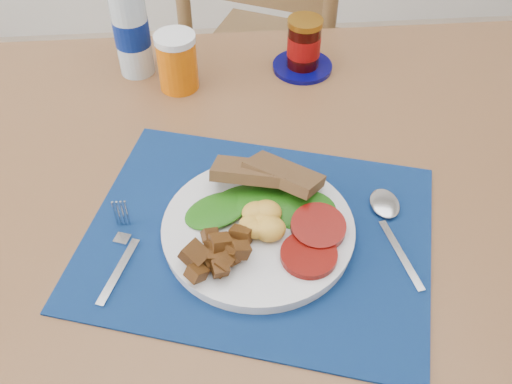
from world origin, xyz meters
TOP-DOWN VIEW (x-y plane):
  - table at (0.00, 0.20)m, footprint 1.40×0.90m
  - chair_far at (0.05, 0.92)m, footprint 0.59×0.58m
  - placemat at (-0.05, 0.05)m, footprint 0.61×0.54m
  - breakfast_plate at (-0.06, 0.05)m, footprint 0.29×0.29m
  - fork at (-0.26, 0.03)m, footprint 0.05×0.17m
  - spoon at (0.15, 0.06)m, footprint 0.05×0.20m
  - water_bottle at (-0.26, 0.51)m, footprint 0.07×0.07m
  - juice_glass at (-0.18, 0.45)m, footprint 0.08×0.08m
  - jam_on_saucer at (0.08, 0.49)m, footprint 0.12×0.12m

SIDE VIEW (x-z plane):
  - chair_far at x=0.05m, z-range 0.00..1.21m
  - table at x=0.00m, z-range 0.29..1.04m
  - placemat at x=-0.05m, z-range 0.75..0.75m
  - fork at x=-0.26m, z-range 0.75..0.76m
  - spoon at x=0.15m, z-range 0.75..0.76m
  - breakfast_plate at x=-0.06m, z-range 0.74..0.81m
  - jam_on_saucer at x=0.08m, z-range 0.74..0.85m
  - juice_glass at x=-0.18m, z-range 0.75..0.86m
  - water_bottle at x=-0.26m, z-range 0.74..0.98m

